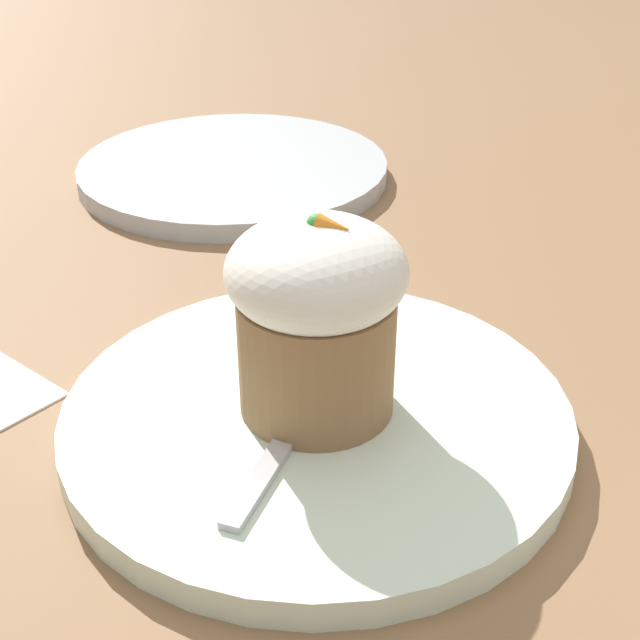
# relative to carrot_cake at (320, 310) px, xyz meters

# --- Properties ---
(ground_plane) EXTENTS (4.00, 4.00, 0.00)m
(ground_plane) POSITION_rel_carrot_cake_xyz_m (-0.00, -0.00, -0.07)
(ground_plane) COLOR #846042
(dessert_plate) EXTENTS (0.25, 0.25, 0.02)m
(dessert_plate) POSITION_rel_carrot_cake_xyz_m (-0.00, -0.00, -0.06)
(dessert_plate) COLOR silver
(dessert_plate) RESTS_ON ground_plane
(carrot_cake) EXTENTS (0.09, 0.09, 0.10)m
(carrot_cake) POSITION_rel_carrot_cake_xyz_m (0.00, 0.00, 0.00)
(carrot_cake) COLOR olive
(carrot_cake) RESTS_ON dessert_plate
(spoon) EXTENTS (0.04, 0.11, 0.01)m
(spoon) POSITION_rel_carrot_cake_xyz_m (-0.01, -0.02, -0.05)
(spoon) COLOR #B7B7BC
(spoon) RESTS_ON dessert_plate
(side_plate) EXTENTS (0.26, 0.26, 0.01)m
(side_plate) POSITION_rel_carrot_cake_xyz_m (-0.20, 0.29, -0.06)
(side_plate) COLOR #B2B7BC
(side_plate) RESTS_ON ground_plane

